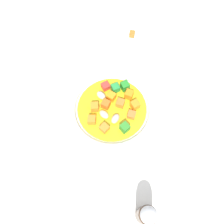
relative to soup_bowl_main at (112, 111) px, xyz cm
name	(u,v)px	position (x,y,z in cm)	size (l,w,h in cm)	color
ground_plane	(112,118)	(-0.01, -0.01, -3.95)	(140.00, 140.00, 2.00)	silver
soup_bowl_main	(112,111)	(0.00, 0.00, 0.00)	(19.03, 19.03, 6.77)	white
spoon	(62,92)	(-12.37, 7.42, -2.62)	(5.47, 22.80, 0.72)	silver
side_bowl_small	(137,37)	(8.25, 22.44, -0.56)	(12.26, 12.26, 5.30)	white
pepper_shaker	(147,215)	(5.17, -22.27, 1.29)	(3.48, 3.48, 8.56)	#4C3828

